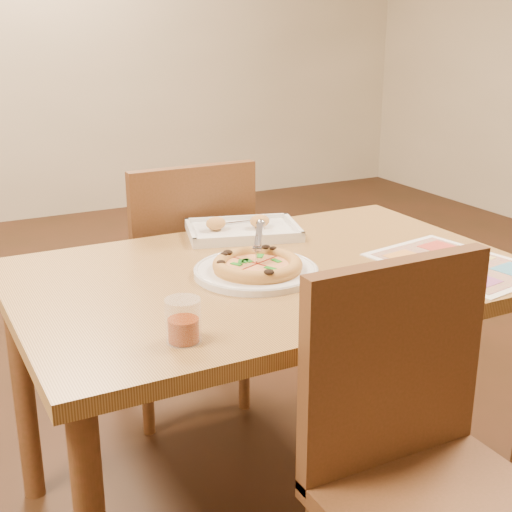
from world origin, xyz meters
name	(u,v)px	position (x,y,z in m)	size (l,w,h in m)	color
room	(273,11)	(0.00, 0.00, 1.35)	(7.00, 7.00, 7.00)	black
dining_table	(271,301)	(0.00, 0.00, 0.63)	(1.30, 0.85, 0.72)	olive
chair_near	(419,438)	(0.00, -0.60, 0.57)	(0.42, 0.42, 0.47)	brown
chair_far	(185,260)	(0.00, 0.60, 0.57)	(0.42, 0.42, 0.47)	brown
plate	(256,272)	(-0.05, -0.01, 0.73)	(0.31, 0.31, 0.02)	silver
pizza	(257,265)	(-0.05, -0.02, 0.75)	(0.23, 0.23, 0.03)	#D69649
pizza_cutter	(258,240)	(-0.03, 0.02, 0.80)	(0.08, 0.12, 0.08)	silver
appetizer_tray	(242,230)	(0.07, 0.31, 0.73)	(0.37, 0.31, 0.06)	silver
glass_tumbler	(183,323)	(-0.36, -0.29, 0.76)	(0.07, 0.07, 0.09)	maroon
menu	(457,263)	(0.46, -0.19, 0.72)	(0.30, 0.42, 0.01)	white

